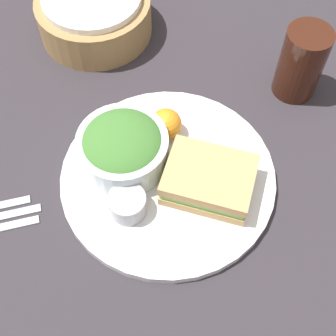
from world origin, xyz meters
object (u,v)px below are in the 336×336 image
dressing_cup (128,204)px  bread_basket (94,14)px  salad_bowl (123,147)px  drink_glass (301,63)px  plate (168,177)px  sandwich (209,180)px

dressing_cup → bread_basket: size_ratio=0.26×
salad_bowl → drink_glass: (0.29, 0.14, 0.01)m
plate → dressing_cup: dressing_cup is taller
sandwich → dressing_cup: (-0.12, -0.03, -0.00)m
salad_bowl → drink_glass: size_ratio=1.08×
salad_bowl → dressing_cup: 0.09m
plate → drink_glass: size_ratio=2.58×
sandwich → dressing_cup: size_ratio=2.78×
drink_glass → bread_basket: bearing=155.5°
plate → dressing_cup: (-0.06, -0.06, 0.03)m
sandwich → bread_basket: (-0.18, 0.35, 0.00)m
dressing_cup → bread_basket: bearing=98.9°
sandwich → bread_basket: bearing=116.7°
bread_basket → dressing_cup: bearing=-81.1°
dressing_cup → bread_basket: bread_basket is taller
dressing_cup → drink_glass: drink_glass is taller
dressing_cup → salad_bowl: bearing=93.9°
plate → salad_bowl: (-0.07, 0.03, 0.04)m
plate → sandwich: (0.06, -0.02, 0.03)m
salad_bowl → dressing_cup: salad_bowl is taller
drink_glass → bread_basket: size_ratio=0.61×
plate → sandwich: size_ratio=2.16×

